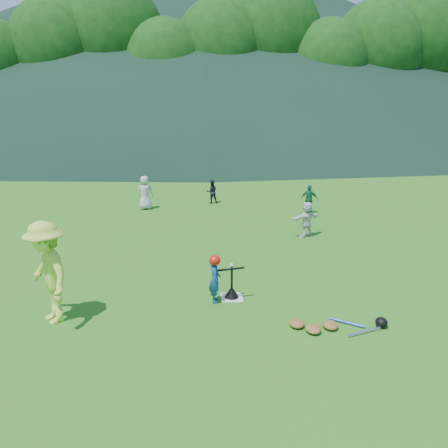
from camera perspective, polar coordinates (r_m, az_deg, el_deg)
name	(u,v)px	position (r m, az deg, el deg)	size (l,w,h in m)	color
ground	(232,298)	(9.33, 1.01, -9.62)	(120.00, 120.00, 0.00)	#2B6216
home_plate	(232,297)	(9.33, 1.01, -9.57)	(0.45, 0.45, 0.02)	silver
baseball	(232,265)	(9.03, 1.03, -5.41)	(0.08, 0.08, 0.08)	white
batter_child	(215,279)	(8.98, -1.22, -7.24)	(0.36, 0.24, 0.99)	navy
adult_coach	(48,273)	(8.67, -22.05, -5.93)	(1.26, 0.72, 1.95)	#BCE443
fielder_a	(145,193)	(16.66, -10.27, 4.05)	(0.62, 0.40, 1.27)	#BABABA
fielder_b	(212,192)	(17.40, -1.60, 4.24)	(0.45, 0.35, 0.92)	black
fielder_c	(309,199)	(16.14, 11.07, 3.21)	(0.61, 0.25, 1.04)	#1D613F
fielder_d	(307,219)	(13.36, 10.76, 0.61)	(1.00, 0.32, 1.08)	silver
batting_tee	(232,292)	(9.28, 1.01, -8.90)	(0.30, 0.30, 0.68)	black
batter_gear	(216,261)	(8.83, -1.07, -4.86)	(0.73, 0.26, 0.35)	red
equipment_pile	(331,325)	(8.40, 13.75, -12.71)	(1.80, 0.71, 0.19)	olive
outfield_fence	(204,140)	(36.53, -2.64, 10.89)	(70.07, 0.08, 1.33)	gray
tree_line	(204,50)	(42.41, -2.66, 21.78)	(70.04, 11.40, 14.82)	#382314
distant_hills	(157,38)	(91.11, -8.74, 22.90)	(155.00, 140.00, 32.00)	black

